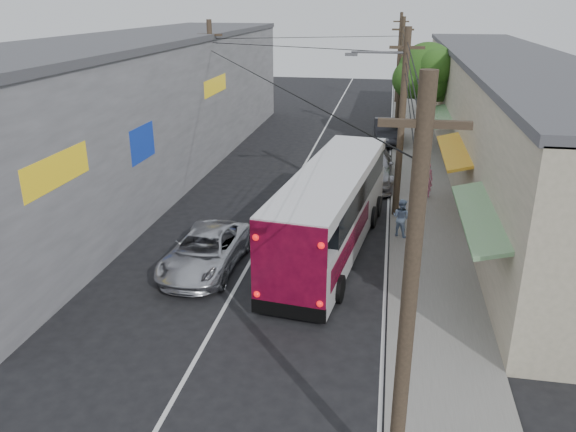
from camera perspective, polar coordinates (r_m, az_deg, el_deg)
name	(u,v)px	position (r m, az deg, el deg)	size (l,w,h in m)	color
ground	(178,391)	(14.65, -11.10, -17.02)	(120.00, 120.00, 0.00)	black
sidewalk	(419,172)	(31.95, 13.16, 4.35)	(3.00, 80.00, 0.12)	slate
building_right	(505,113)	(33.74, 21.21, 9.77)	(7.09, 40.00, 6.25)	beige
building_left	(143,105)	(31.95, -14.51, 10.87)	(7.20, 36.00, 7.25)	gray
utility_poles	(362,95)	(31.37, 7.48, 12.05)	(11.80, 45.28, 8.00)	#473828
street_tree	(428,74)	(36.96, 14.01, 13.82)	(4.40, 4.00, 6.60)	#3F2B19
coach_bus	(332,208)	(21.11, 4.53, 0.79)	(3.64, 11.29, 3.20)	silver
jeepney	(206,251)	(20.02, -8.37, -3.53)	(2.30, 4.98, 1.38)	silver
parked_suv	(369,165)	(29.76, 8.23, 5.11)	(2.46, 6.06, 1.76)	#9D9CA4
parked_car_mid	(370,159)	(31.73, 8.37, 5.77)	(1.65, 4.10, 1.40)	#2A2A2F
parked_car_far	(387,131)	(38.51, 10.02, 8.48)	(1.64, 4.69, 1.55)	black
pedestrian_near	(426,179)	(27.56, 13.87, 3.63)	(0.63, 0.41, 1.72)	pink
pedestrian_far	(401,217)	(22.72, 11.43, -0.15)	(0.75, 0.58, 1.54)	#8FAAD1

